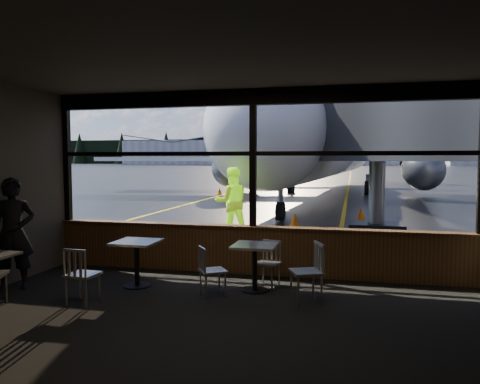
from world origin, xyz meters
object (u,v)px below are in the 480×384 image
at_px(ground_crew, 232,202).
at_px(chair_near_w, 213,271).
at_px(airliner, 327,100).
at_px(cafe_table_mid, 137,264).
at_px(cone_extra, 295,221).
at_px(jet_bridge, 417,147).
at_px(cafe_table_near, 255,268).
at_px(chair_mid_s, 83,275).
at_px(passenger, 13,234).
at_px(cone_wing, 219,191).
at_px(chair_near_n, 268,264).
at_px(cone_nose, 361,215).
at_px(chair_near_e, 306,273).

bearing_deg(ground_crew, chair_near_w, 77.63).
relative_size(airliner, cafe_table_mid, 47.61).
height_order(airliner, cone_extra, airliner).
height_order(jet_bridge, cafe_table_near, jet_bridge).
relative_size(chair_mid_s, cone_extra, 1.68).
xyz_separation_m(passenger, cone_wing, (-2.51, 21.17, -0.72)).
xyz_separation_m(passenger, cone_extra, (3.78, 7.89, -0.68)).
xyz_separation_m(chair_near_w, cone_extra, (0.40, 7.52, -0.15)).
height_order(chair_near_n, ground_crew, ground_crew).
distance_m(airliner, passenger, 23.54).
bearing_deg(jet_bridge, airliner, 102.43).
distance_m(chair_near_w, cone_extra, 7.53).
relative_size(jet_bridge, passenger, 6.15).
xyz_separation_m(ground_crew, cone_extra, (1.58, 1.78, -0.72)).
relative_size(airliner, chair_near_w, 46.31).
height_order(cafe_table_mid, cone_nose, cafe_table_mid).
distance_m(chair_near_n, cone_nose, 8.97).
xyz_separation_m(chair_near_w, cone_nose, (2.45, 9.61, -0.15)).
distance_m(airliner, cone_extra, 15.81).
bearing_deg(passenger, ground_crew, 40.12).
bearing_deg(cafe_table_near, cone_wing, 107.68).
bearing_deg(ground_crew, chair_mid_s, 60.66).
relative_size(chair_near_e, cone_wing, 2.10).
xyz_separation_m(chair_near_e, cone_wing, (-7.37, 20.78, -0.25)).
xyz_separation_m(cone_nose, cone_extra, (-2.05, -2.09, -0.00)).
bearing_deg(cone_wing, cone_nose, -53.31).
bearing_deg(jet_bridge, cafe_table_near, -116.68).
xyz_separation_m(airliner, cone_extra, (-0.16, -14.81, -5.53)).
distance_m(ground_crew, cone_extra, 2.49).
xyz_separation_m(chair_mid_s, cone_extra, (2.19, 8.35, -0.18)).
height_order(jet_bridge, chair_near_w, jet_bridge).
relative_size(chair_near_n, passenger, 0.42).
bearing_deg(cone_wing, cafe_table_mid, -77.76).
relative_size(jet_bridge, cafe_table_near, 14.81).
height_order(cafe_table_near, cafe_table_mid, cafe_table_mid).
bearing_deg(jet_bridge, cone_extra, 172.93).
bearing_deg(chair_mid_s, chair_near_w, 28.28).
bearing_deg(passenger, jet_bridge, 15.53).
distance_m(chair_near_n, chair_mid_s, 3.01).
xyz_separation_m(chair_mid_s, cone_wing, (-4.10, 21.63, -0.22)).
relative_size(chair_near_w, cone_nose, 1.55).
relative_size(cafe_table_near, chair_mid_s, 0.89).
relative_size(jet_bridge, chair_mid_s, 13.13).
relative_size(airliner, cone_wing, 85.38).
height_order(cafe_table_near, cone_wing, cafe_table_near).
relative_size(chair_near_e, cone_extra, 1.77).
bearing_deg(cone_extra, cone_wing, 115.35).
distance_m(passenger, cone_wing, 21.33).
height_order(chair_near_e, chair_near_w, chair_near_e).
relative_size(cafe_table_near, chair_near_e, 0.84).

